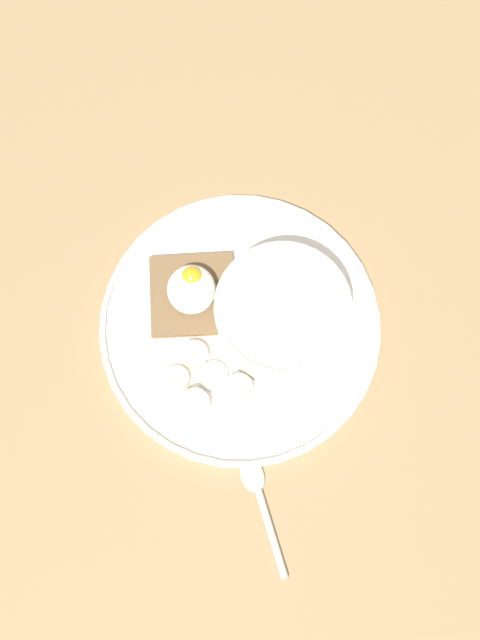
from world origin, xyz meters
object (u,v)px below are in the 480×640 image
at_px(poached_egg, 191,288).
at_px(banana_slice_front, 194,355).
at_px(toast_slice, 193,295).
at_px(banana_slice_left, 195,402).
at_px(banana_slice_right, 176,379).
at_px(spoon, 262,502).
at_px(banana_slice_back, 214,375).
at_px(banana_slice_inner, 240,388).
at_px(oatmeal_bowl, 281,311).

xyz_separation_m(poached_egg, banana_slice_front, (-0.07, 0.00, -0.02)).
relative_size(toast_slice, banana_slice_left, 2.54).
relative_size(banana_slice_front, banana_slice_right, 1.07).
bearing_deg(spoon, toast_slice, 14.21).
height_order(poached_egg, banana_slice_left, poached_egg).
bearing_deg(banana_slice_right, banana_slice_back, -88.33).
xyz_separation_m(banana_slice_left, spoon, (-0.10, -0.06, -0.01)).
xyz_separation_m(toast_slice, banana_slice_inner, (-0.10, -0.04, 0.00)).
bearing_deg(banana_slice_back, banana_slice_left, 142.61).
bearing_deg(spoon, banana_slice_front, 20.55).
bearing_deg(banana_slice_right, toast_slice, -14.55).
bearing_deg(banana_slice_back, poached_egg, 10.14).
bearing_deg(banana_slice_front, poached_egg, -2.23).
bearing_deg(oatmeal_bowl, banana_slice_left, 131.19).
bearing_deg(toast_slice, banana_slice_front, 177.91).
distance_m(toast_slice, banana_slice_inner, 0.11).
relative_size(toast_slice, banana_slice_right, 2.40).
relative_size(banana_slice_inner, spoon, 0.32).
bearing_deg(toast_slice, banana_slice_back, -169.58).
relative_size(poached_egg, banana_slice_right, 1.40).
relative_size(toast_slice, poached_egg, 1.72).
height_order(toast_slice, poached_egg, poached_egg).
bearing_deg(poached_egg, toast_slice, 170.74).
height_order(banana_slice_left, spoon, banana_slice_left).
relative_size(oatmeal_bowl, banana_slice_front, 3.38).
distance_m(toast_slice, banana_slice_back, 0.09).
distance_m(banana_slice_right, spoon, 0.15).
xyz_separation_m(oatmeal_bowl, toast_slice, (0.03, 0.09, -0.02)).
height_order(oatmeal_bowl, banana_slice_right, oatmeal_bowl).
bearing_deg(toast_slice, poached_egg, -9.26).
bearing_deg(spoon, oatmeal_bowl, -10.76).
distance_m(oatmeal_bowl, spoon, 0.19).
bearing_deg(poached_egg, banana_slice_right, 165.52).
xyz_separation_m(banana_slice_left, banana_slice_back, (0.03, -0.02, -0.00)).
relative_size(banana_slice_left, spoon, 0.29).
bearing_deg(oatmeal_bowl, banana_slice_front, 109.47).
relative_size(oatmeal_bowl, banana_slice_left, 3.83).
bearing_deg(oatmeal_bowl, toast_slice, 70.80).
distance_m(oatmeal_bowl, banana_slice_back, 0.10).
distance_m(toast_slice, banana_slice_left, 0.12).
height_order(oatmeal_bowl, banana_slice_inner, oatmeal_bowl).
xyz_separation_m(banana_slice_front, banana_slice_back, (-0.02, -0.02, 0.00)).
distance_m(poached_egg, spoon, 0.23).
distance_m(banana_slice_back, spoon, 0.14).
height_order(banana_slice_back, banana_slice_inner, banana_slice_inner).
xyz_separation_m(oatmeal_bowl, banana_slice_inner, (-0.07, 0.05, -0.02)).
bearing_deg(oatmeal_bowl, spoon, 169.24).
distance_m(poached_egg, banana_slice_left, 0.12).
bearing_deg(banana_slice_left, toast_slice, -2.23).
xyz_separation_m(banana_slice_back, spoon, (-0.13, -0.04, -0.01)).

